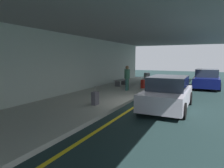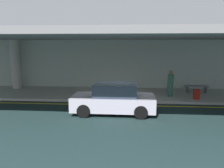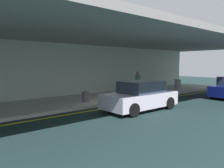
{
  "view_description": "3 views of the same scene",
  "coord_description": "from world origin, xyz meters",
  "views": [
    {
      "loc": [
        -9.46,
        -2.65,
        2.3
      ],
      "look_at": [
        -0.86,
        1.52,
        1.09
      ],
      "focal_mm": 32.16,
      "sensor_mm": 36.0,
      "label": 1
    },
    {
      "loc": [
        0.63,
        -11.92,
        3.4
      ],
      "look_at": [
        -0.49,
        1.98,
        0.97
      ],
      "focal_mm": 35.84,
      "sensor_mm": 36.0,
      "label": 2
    },
    {
      "loc": [
        -8.41,
        -8.5,
        2.36
      ],
      "look_at": [
        0.58,
        2.16,
        1.09
      ],
      "focal_mm": 34.76,
      "sensor_mm": 36.0,
      "label": 3
    }
  ],
  "objects": [
    {
      "name": "ground_plane",
      "position": [
        0.0,
        0.0,
        0.0
      ],
      "size": [
        60.0,
        60.0,
        0.0
      ],
      "primitive_type": "plane",
      "color": "#1A2C2D"
    },
    {
      "name": "sidewalk",
      "position": [
        0.0,
        3.1,
        0.07
      ],
      "size": [
        26.0,
        4.2,
        0.15
      ],
      "primitive_type": "cube",
      "color": "#ABADA3",
      "rests_on": "ground"
    },
    {
      "name": "lane_stripe_yellow",
      "position": [
        0.0,
        0.48,
        0.0
      ],
      "size": [
        26.0,
        0.14,
        0.01
      ],
      "primitive_type": "cube",
      "color": "yellow",
      "rests_on": "ground"
    },
    {
      "name": "support_column_left_mid",
      "position": [
        -8.0,
        4.37,
        1.97
      ],
      "size": [
        0.75,
        0.75,
        3.65
      ],
      "primitive_type": "cylinder",
      "color": "#B2ABA4",
      "rests_on": "sidewalk"
    },
    {
      "name": "ceiling_overhang",
      "position": [
        0.0,
        2.6,
        3.95
      ],
      "size": [
        28.0,
        13.2,
        0.3
      ],
      "primitive_type": "cube",
      "color": "gray",
      "rests_on": "support_column_far_left"
    },
    {
      "name": "terminal_back_wall",
      "position": [
        0.0,
        5.35,
        1.9
      ],
      "size": [
        26.0,
        0.3,
        3.8
      ],
      "primitive_type": "cube",
      "color": "#ACBBB1",
      "rests_on": "ground"
    },
    {
      "name": "car_silver",
      "position": [
        -0.16,
        -0.99,
        0.71
      ],
      "size": [
        4.1,
        1.92,
        1.5
      ],
      "rotation": [
        0.0,
        0.0,
        -0.01
      ],
      "color": "#BAB5C5",
      "rests_on": "ground"
    },
    {
      "name": "traveler_with_luggage",
      "position": [
        3.21,
        2.35,
        1.11
      ],
      "size": [
        0.38,
        0.38,
        1.68
      ],
      "rotation": [
        0.0,
        0.0,
        4.68
      ],
      "color": "#295856",
      "rests_on": "sidewalk"
    },
    {
      "name": "suitcase_upright_primary",
      "position": [
        4.67,
        1.69,
        0.46
      ],
      "size": [
        0.36,
        0.22,
        0.9
      ],
      "rotation": [
        0.0,
        0.0,
        0.12
      ],
      "color": "maroon",
      "rests_on": "sidewalk"
    },
    {
      "name": "suitcase_upright_secondary",
      "position": [
        -1.5,
        2.09,
        0.46
      ],
      "size": [
        0.36,
        0.22,
        0.9
      ],
      "rotation": [
        0.0,
        0.0,
        0.19
      ],
      "color": "#56535F",
      "rests_on": "sidewalk"
    },
    {
      "name": "bench_metal",
      "position": [
        5.25,
        3.71,
        0.5
      ],
      "size": [
        1.6,
        0.5,
        0.48
      ],
      "color": "slate",
      "rests_on": "sidewalk"
    }
  ]
}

